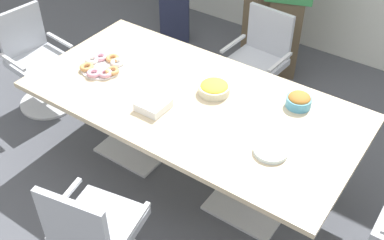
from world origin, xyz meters
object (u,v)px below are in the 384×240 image
(donut_platter, at_px, (102,66))
(plate_stack, at_px, (271,151))
(office_chair_0, at_px, (37,65))
(napkin_pile, at_px, (153,105))
(office_chair_1, at_px, (96,237))
(office_chair_3, at_px, (257,67))
(snack_bowl_chips_yellow, at_px, (214,88))
(snack_bowl_pretzels, at_px, (299,100))
(conference_table, at_px, (192,112))

(donut_platter, xyz_separation_m, plate_stack, (1.51, -0.10, -0.01))
(office_chair_0, relative_size, napkin_pile, 4.61)
(office_chair_1, distance_m, plate_stack, 1.19)
(office_chair_3, relative_size, donut_platter, 2.66)
(snack_bowl_chips_yellow, height_order, plate_stack, snack_bowl_chips_yellow)
(donut_platter, bearing_deg, plate_stack, -3.81)
(office_chair_1, distance_m, donut_platter, 1.38)
(office_chair_1, height_order, snack_bowl_pretzels, office_chair_1)
(conference_table, bearing_deg, office_chair_0, -179.23)
(conference_table, height_order, donut_platter, donut_platter)
(donut_platter, bearing_deg, snack_bowl_chips_yellow, 14.37)
(snack_bowl_pretzels, xyz_separation_m, donut_platter, (-1.45, -0.43, -0.03))
(donut_platter, bearing_deg, office_chair_1, -50.50)
(office_chair_1, relative_size, plate_stack, 4.20)
(snack_bowl_chips_yellow, bearing_deg, office_chair_3, 97.96)
(donut_platter, distance_m, napkin_pile, 0.65)
(office_chair_0, height_order, napkin_pile, office_chair_0)
(snack_bowl_chips_yellow, xyz_separation_m, plate_stack, (0.63, -0.33, -0.03))
(conference_table, bearing_deg, donut_platter, -174.41)
(office_chair_1, distance_m, snack_bowl_pretzels, 1.62)
(office_chair_0, relative_size, donut_platter, 2.66)
(office_chair_0, xyz_separation_m, plate_stack, (2.42, -0.15, 0.36))
(conference_table, bearing_deg, snack_bowl_chips_yellow, 58.38)
(snack_bowl_pretzels, bearing_deg, conference_table, -151.74)
(office_chair_3, distance_m, plate_stack, 1.53)
(office_chair_1, relative_size, napkin_pile, 4.61)
(plate_stack, bearing_deg, office_chair_3, 120.74)
(napkin_pile, bearing_deg, snack_bowl_chips_yellow, 57.89)
(napkin_pile, bearing_deg, conference_table, 57.59)
(office_chair_3, distance_m, snack_bowl_chips_yellow, 1.04)
(plate_stack, bearing_deg, conference_table, 166.13)
(conference_table, bearing_deg, napkin_pile, -122.41)
(office_chair_0, distance_m, napkin_pile, 1.61)
(plate_stack, bearing_deg, office_chair_1, -125.64)
(office_chair_3, height_order, donut_platter, office_chair_3)
(plate_stack, bearing_deg, napkin_pile, -175.54)
(office_chair_0, xyz_separation_m, snack_bowl_pretzels, (2.36, 0.38, 0.39))
(snack_bowl_chips_yellow, xyz_separation_m, donut_platter, (-0.88, -0.23, -0.02))
(plate_stack, bearing_deg, snack_bowl_chips_yellow, 152.58)
(office_chair_0, xyz_separation_m, snack_bowl_chips_yellow, (1.79, 0.17, 0.39))
(office_chair_1, relative_size, office_chair_3, 1.00)
(office_chair_3, bearing_deg, office_chair_0, 38.12)
(plate_stack, bearing_deg, snack_bowl_pretzels, 96.77)
(conference_table, distance_m, plate_stack, 0.75)
(office_chair_3, relative_size, plate_stack, 4.20)
(snack_bowl_pretzels, bearing_deg, office_chair_1, -112.41)
(office_chair_1, bearing_deg, snack_bowl_chips_yellow, 77.26)
(napkin_pile, bearing_deg, donut_platter, 165.07)
(snack_bowl_chips_yellow, relative_size, napkin_pile, 1.15)
(snack_bowl_chips_yellow, distance_m, napkin_pile, 0.47)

